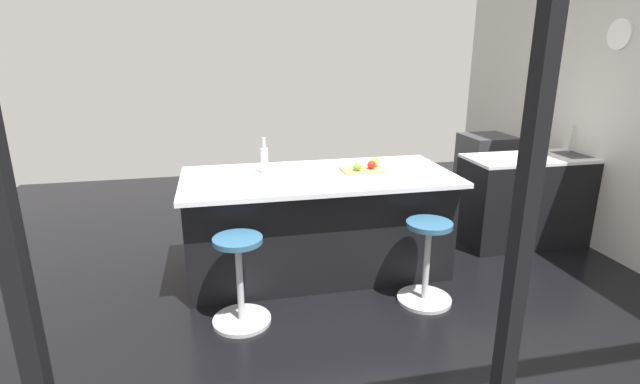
{
  "coord_description": "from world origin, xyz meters",
  "views": [
    {
      "loc": [
        0.85,
        3.89,
        2.01
      ],
      "look_at": [
        0.02,
        0.04,
        0.79
      ],
      "focal_mm": 26.93,
      "sensor_mm": 36.0,
      "label": 1
    }
  ],
  "objects_px": {
    "oven_range": "(485,169)",
    "apple_green": "(357,167)",
    "cutting_board": "(362,170)",
    "apple_yellow": "(374,162)",
    "apple_red": "(371,165)",
    "water_bottle": "(264,159)",
    "stool_by_window": "(427,265)",
    "kitchen_island": "(318,223)",
    "stool_middle": "(240,283)"
  },
  "relations": [
    {
      "from": "oven_range",
      "to": "apple_green",
      "type": "height_order",
      "value": "apple_green"
    },
    {
      "from": "cutting_board",
      "to": "apple_yellow",
      "type": "xyz_separation_m",
      "value": [
        -0.13,
        -0.05,
        0.05
      ]
    },
    {
      "from": "apple_red",
      "to": "water_bottle",
      "type": "bearing_deg",
      "value": -8.43
    },
    {
      "from": "stool_by_window",
      "to": "kitchen_island",
      "type": "bearing_deg",
      "value": -44.12
    },
    {
      "from": "kitchen_island",
      "to": "stool_by_window",
      "type": "bearing_deg",
      "value": 135.88
    },
    {
      "from": "apple_red",
      "to": "apple_yellow",
      "type": "bearing_deg",
      "value": -124.17
    },
    {
      "from": "stool_by_window",
      "to": "apple_yellow",
      "type": "height_order",
      "value": "apple_yellow"
    },
    {
      "from": "oven_range",
      "to": "apple_red",
      "type": "bearing_deg",
      "value": 36.92
    },
    {
      "from": "apple_green",
      "to": "stool_by_window",
      "type": "bearing_deg",
      "value": 120.99
    },
    {
      "from": "stool_middle",
      "to": "apple_yellow",
      "type": "xyz_separation_m",
      "value": [
        -1.27,
        -0.77,
        0.67
      ]
    },
    {
      "from": "kitchen_island",
      "to": "apple_yellow",
      "type": "relative_size",
      "value": 27.94
    },
    {
      "from": "cutting_board",
      "to": "apple_red",
      "type": "xyz_separation_m",
      "value": [
        -0.08,
        0.02,
        0.05
      ]
    },
    {
      "from": "stool_middle",
      "to": "apple_green",
      "type": "bearing_deg",
      "value": -148.53
    },
    {
      "from": "oven_range",
      "to": "kitchen_island",
      "type": "relative_size",
      "value": 0.38
    },
    {
      "from": "oven_range",
      "to": "water_bottle",
      "type": "xyz_separation_m",
      "value": [
        3.03,
        1.44,
        0.61
      ]
    },
    {
      "from": "apple_red",
      "to": "water_bottle",
      "type": "relative_size",
      "value": 0.24
    },
    {
      "from": "oven_range",
      "to": "water_bottle",
      "type": "distance_m",
      "value": 3.41
    },
    {
      "from": "kitchen_island",
      "to": "stool_middle",
      "type": "height_order",
      "value": "kitchen_island"
    },
    {
      "from": "apple_yellow",
      "to": "water_bottle",
      "type": "xyz_separation_m",
      "value": [
        0.98,
        -0.06,
        0.06
      ]
    },
    {
      "from": "oven_range",
      "to": "stool_by_window",
      "type": "relative_size",
      "value": 1.29
    },
    {
      "from": "kitchen_island",
      "to": "stool_by_window",
      "type": "height_order",
      "value": "kitchen_island"
    },
    {
      "from": "oven_range",
      "to": "apple_yellow",
      "type": "bearing_deg",
      "value": 36.23
    },
    {
      "from": "oven_range",
      "to": "stool_by_window",
      "type": "bearing_deg",
      "value": 50.92
    },
    {
      "from": "kitchen_island",
      "to": "apple_yellow",
      "type": "bearing_deg",
      "value": -174.32
    },
    {
      "from": "stool_by_window",
      "to": "stool_middle",
      "type": "distance_m",
      "value": 1.48
    },
    {
      "from": "apple_red",
      "to": "apple_yellow",
      "type": "distance_m",
      "value": 0.09
    },
    {
      "from": "kitchen_island",
      "to": "apple_red",
      "type": "xyz_separation_m",
      "value": [
        -0.48,
        0.02,
        0.52
      ]
    },
    {
      "from": "oven_range",
      "to": "stool_by_window",
      "type": "xyz_separation_m",
      "value": [
        1.84,
        2.27,
        -0.12
      ]
    },
    {
      "from": "oven_range",
      "to": "apple_green",
      "type": "relative_size",
      "value": 12.29
    },
    {
      "from": "stool_by_window",
      "to": "stool_middle",
      "type": "xyz_separation_m",
      "value": [
        1.48,
        0.0,
        0.0
      ]
    },
    {
      "from": "oven_range",
      "to": "stool_by_window",
      "type": "distance_m",
      "value": 2.92
    },
    {
      "from": "stool_by_window",
      "to": "cutting_board",
      "type": "distance_m",
      "value": 1.0
    },
    {
      "from": "stool_by_window",
      "to": "apple_green",
      "type": "xyz_separation_m",
      "value": [
        0.4,
        -0.66,
        0.67
      ]
    },
    {
      "from": "apple_yellow",
      "to": "stool_middle",
      "type": "bearing_deg",
      "value": 31.16
    },
    {
      "from": "kitchen_island",
      "to": "stool_middle",
      "type": "distance_m",
      "value": 1.04
    },
    {
      "from": "stool_middle",
      "to": "apple_green",
      "type": "distance_m",
      "value": 1.43
    },
    {
      "from": "cutting_board",
      "to": "apple_green",
      "type": "relative_size",
      "value": 4.98
    },
    {
      "from": "kitchen_island",
      "to": "cutting_board",
      "type": "xyz_separation_m",
      "value": [
        -0.4,
        0.0,
        0.47
      ]
    },
    {
      "from": "stool_by_window",
      "to": "apple_green",
      "type": "distance_m",
      "value": 1.02
    },
    {
      "from": "cutting_board",
      "to": "water_bottle",
      "type": "height_order",
      "value": "water_bottle"
    },
    {
      "from": "stool_middle",
      "to": "apple_red",
      "type": "distance_m",
      "value": 1.55
    },
    {
      "from": "cutting_board",
      "to": "apple_red",
      "type": "height_order",
      "value": "apple_red"
    },
    {
      "from": "apple_green",
      "to": "cutting_board",
      "type": "bearing_deg",
      "value": -137.71
    },
    {
      "from": "cutting_board",
      "to": "apple_green",
      "type": "xyz_separation_m",
      "value": [
        0.06,
        0.05,
        0.05
      ]
    },
    {
      "from": "apple_green",
      "to": "water_bottle",
      "type": "distance_m",
      "value": 0.81
    },
    {
      "from": "stool_middle",
      "to": "apple_red",
      "type": "bearing_deg",
      "value": -150.44
    },
    {
      "from": "stool_by_window",
      "to": "water_bottle",
      "type": "bearing_deg",
      "value": -34.95
    },
    {
      "from": "stool_by_window",
      "to": "apple_green",
      "type": "height_order",
      "value": "apple_green"
    },
    {
      "from": "apple_green",
      "to": "oven_range",
      "type": "bearing_deg",
      "value": -144.31
    },
    {
      "from": "apple_green",
      "to": "water_bottle",
      "type": "height_order",
      "value": "water_bottle"
    }
  ]
}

